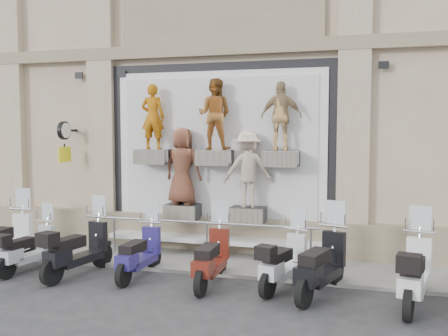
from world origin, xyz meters
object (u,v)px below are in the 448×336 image
Objects in this scene: scooter_g at (284,251)px; scooter_i at (415,259)px; scooter_d at (78,238)px; scooter_c at (29,239)px; scooter_b at (5,230)px; guard_rail at (207,242)px; scooter_e at (139,242)px; scooter_f at (211,246)px; scooter_h at (322,251)px; clock_sign_bracket at (65,136)px.

scooter_g is 2.28m from scooter_i.
scooter_c is at bearing -168.98° from scooter_d.
scooter_i is at bearing -3.54° from scooter_b.
scooter_b reaches higher than guard_rail.
scooter_b is 1.14× the size of scooter_e.
scooter_g is at bearing -34.65° from guard_rail.
guard_rail is 1.75m from scooter_e.
scooter_d reaches higher than scooter_f.
scooter_i is (4.21, -1.68, 0.35)m from guard_rail.
scooter_e is 0.88× the size of scooter_h.
scooter_h is (4.85, 0.13, 0.03)m from scooter_d.
clock_sign_bracket is 8.62m from scooter_i.
scooter_c is 5.34m from scooter_g.
scooter_c is 0.84× the size of scooter_h.
scooter_h is at bearing 0.09° from scooter_g.
scooter_d is 1.27m from scooter_e.
scooter_d reaches higher than scooter_c.
scooter_d is (1.87, -0.12, -0.03)m from scooter_b.
guard_rail is 2.82× the size of scooter_g.
scooter_g is at bearing 3.85° from scooter_e.
scooter_d is at bearing -158.07° from scooter_g.
scooter_c is (-3.37, -1.69, 0.22)m from guard_rail.
scooter_f is at bearing -23.91° from clock_sign_bracket.
guard_rail is 3.11m from scooter_h.
clock_sign_bracket reaches higher than scooter_h.
scooter_c is at bearing -178.91° from scooter_f.
scooter_d is at bearing -177.67° from scooter_f.
scooter_e reaches higher than guard_rail.
scooter_h reaches higher than scooter_d.
scooter_c is 6.04m from scooter_h.
scooter_g is at bearing 11.62° from scooter_c.
scooter_g reaches higher than scooter_c.
scooter_f is 2.07m from scooter_h.
scooter_g is (5.86, -1.82, -2.07)m from clock_sign_bracket.
scooter_g reaches higher than scooter_e.
scooter_e is 0.95× the size of scooter_f.
clock_sign_bracket is 7.15m from scooter_h.
scooter_d is (1.18, -0.01, 0.10)m from scooter_c.
scooter_h is (3.61, -0.12, 0.10)m from scooter_e.
clock_sign_bracket reaches higher than scooter_i.
scooter_i is at bearing -0.52° from scooter_e.
guard_rail is at bearing 58.69° from scooter_e.
scooter_h is at bearing -172.81° from scooter_i.
guard_rail is 4.37m from scooter_b.
scooter_f is at bearing -164.38° from scooter_h.
clock_sign_bracket is 0.52× the size of scooter_d.
clock_sign_bracket reaches higher than scooter_g.
scooter_e is 0.89× the size of scooter_i.
scooter_d is at bearing 7.55° from scooter_c.
scooter_c is at bearing -172.35° from scooter_e.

